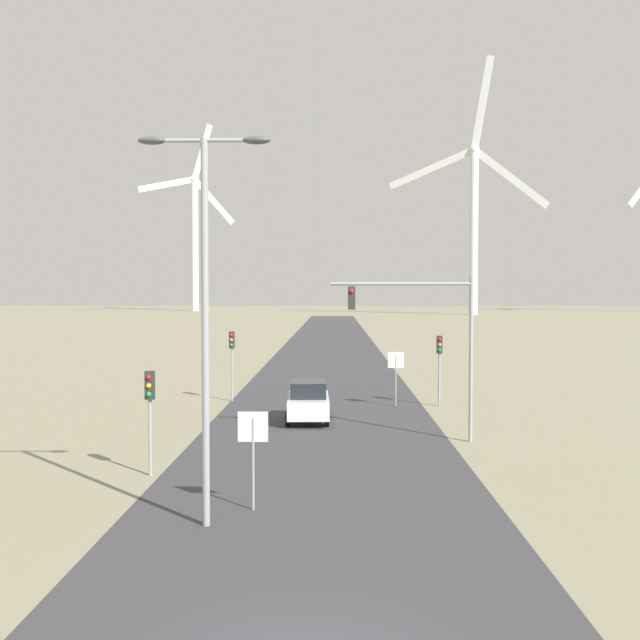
# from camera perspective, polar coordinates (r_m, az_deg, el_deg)

# --- Properties ---
(road_surface) EXTENTS (10.00, 240.00, 0.01)m
(road_surface) POSITION_cam_1_polar(r_m,az_deg,el_deg) (59.53, 0.62, -3.43)
(road_surface) COLOR #38383D
(road_surface) RESTS_ON ground
(streetlamp) EXTENTS (3.26, 0.32, 9.59)m
(streetlamp) POSITION_cam_1_polar(r_m,az_deg,el_deg) (18.56, -8.76, 2.90)
(streetlamp) COLOR #93999E
(streetlamp) RESTS_ON ground
(stop_sign_near) EXTENTS (0.81, 0.07, 2.63)m
(stop_sign_near) POSITION_cam_1_polar(r_m,az_deg,el_deg) (20.15, -5.13, -9.18)
(stop_sign_near) COLOR #93999E
(stop_sign_near) RESTS_ON ground
(stop_sign_far) EXTENTS (0.81, 0.07, 2.76)m
(stop_sign_far) POSITION_cam_1_polar(r_m,az_deg,el_deg) (38.13, 5.80, -3.68)
(stop_sign_far) COLOR #93999E
(stop_sign_far) RESTS_ON ground
(traffic_light_post_near_left) EXTENTS (0.28, 0.33, 3.31)m
(traffic_light_post_near_left) POSITION_cam_1_polar(r_m,az_deg,el_deg) (24.26, -12.84, -5.88)
(traffic_light_post_near_left) COLOR #93999E
(traffic_light_post_near_left) RESTS_ON ground
(traffic_light_post_near_right) EXTENTS (0.28, 0.34, 3.58)m
(traffic_light_post_near_right) POSITION_cam_1_polar(r_m,az_deg,el_deg) (38.40, 9.09, -2.61)
(traffic_light_post_near_right) COLOR #93999E
(traffic_light_post_near_right) RESTS_ON ground
(traffic_light_post_mid_left) EXTENTS (0.28, 0.34, 3.71)m
(traffic_light_post_mid_left) POSITION_cam_1_polar(r_m,az_deg,el_deg) (39.93, -6.74, -2.28)
(traffic_light_post_mid_left) COLOR #93999E
(traffic_light_post_mid_left) RESTS_ON ground
(traffic_light_mast_overhead) EXTENTS (5.49, 0.35, 6.37)m
(traffic_light_mast_overhead) POSITION_cam_1_polar(r_m,az_deg,el_deg) (29.06, 7.79, -0.24)
(traffic_light_mast_overhead) COLOR #93999E
(traffic_light_mast_overhead) RESTS_ON ground
(car_approaching) EXTENTS (1.92, 4.15, 1.83)m
(car_approaching) POSITION_cam_1_polar(r_m,az_deg,el_deg) (33.60, -0.89, -6.21)
(car_approaching) COLOR white
(car_approaching) RESTS_ON ground
(wind_turbine_left) EXTENTS (26.71, 14.68, 56.98)m
(wind_turbine_left) POSITION_cam_1_polar(r_m,az_deg,el_deg) (231.43, -9.52, 6.85)
(wind_turbine_left) COLOR silver
(wind_turbine_left) RESTS_ON ground
(wind_turbine_center) EXTENTS (38.34, 14.32, 64.59)m
(wind_turbine_center) POSITION_cam_1_polar(r_m,az_deg,el_deg) (194.31, 11.65, 8.25)
(wind_turbine_center) COLOR silver
(wind_turbine_center) RESTS_ON ground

